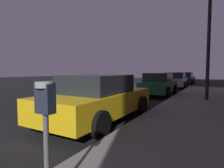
{
  "coord_description": "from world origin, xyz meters",
  "views": [
    {
      "loc": [
        5.99,
        -0.37,
        1.55
      ],
      "look_at": [
        4.22,
        2.81,
        1.29
      ],
      "focal_mm": 29.42,
      "sensor_mm": 36.0,
      "label": 1
    }
  ],
  "objects_px": {
    "car_yellow_cab": "(99,98)",
    "car_green": "(158,84)",
    "car_silver": "(175,80)",
    "car_blue": "(185,78)",
    "street_lamp": "(209,26)",
    "parking_meter": "(45,113)"
  },
  "relations": [
    {
      "from": "car_yellow_cab",
      "to": "car_blue",
      "type": "xyz_separation_m",
      "value": [
        0.0,
        19.35,
        0.01
      ]
    },
    {
      "from": "parking_meter",
      "to": "car_blue",
      "type": "distance_m",
      "value": 22.94
    },
    {
      "from": "parking_meter",
      "to": "car_silver",
      "type": "xyz_separation_m",
      "value": [
        -1.67,
        16.5,
        -0.41
      ]
    },
    {
      "from": "parking_meter",
      "to": "car_blue",
      "type": "height_order",
      "value": "parking_meter"
    },
    {
      "from": "car_blue",
      "to": "street_lamp",
      "type": "distance_m",
      "value": 14.62
    },
    {
      "from": "car_yellow_cab",
      "to": "car_silver",
      "type": "height_order",
      "value": "same"
    },
    {
      "from": "car_blue",
      "to": "street_lamp",
      "type": "height_order",
      "value": "street_lamp"
    },
    {
      "from": "car_yellow_cab",
      "to": "street_lamp",
      "type": "bearing_deg",
      "value": 61.73
    },
    {
      "from": "car_yellow_cab",
      "to": "car_green",
      "type": "xyz_separation_m",
      "value": [
        0.0,
        7.01,
        -0.0
      ]
    },
    {
      "from": "parking_meter",
      "to": "car_silver",
      "type": "bearing_deg",
      "value": 95.8
    },
    {
      "from": "parking_meter",
      "to": "car_yellow_cab",
      "type": "relative_size",
      "value": 0.3
    },
    {
      "from": "car_green",
      "to": "car_silver",
      "type": "xyz_separation_m",
      "value": [
        -0.0,
        5.97,
        0.02
      ]
    },
    {
      "from": "car_yellow_cab",
      "to": "car_silver",
      "type": "xyz_separation_m",
      "value": [
        -0.0,
        12.97,
        0.01
      ]
    },
    {
      "from": "car_green",
      "to": "street_lamp",
      "type": "height_order",
      "value": "street_lamp"
    },
    {
      "from": "car_blue",
      "to": "street_lamp",
      "type": "bearing_deg",
      "value": -78.44
    },
    {
      "from": "car_green",
      "to": "car_blue",
      "type": "xyz_separation_m",
      "value": [
        -0.0,
        12.35,
        0.01
      ]
    },
    {
      "from": "car_green",
      "to": "car_silver",
      "type": "height_order",
      "value": "same"
    },
    {
      "from": "parking_meter",
      "to": "car_yellow_cab",
      "type": "xyz_separation_m",
      "value": [
        -1.67,
        3.52,
        -0.43
      ]
    },
    {
      "from": "car_green",
      "to": "car_silver",
      "type": "distance_m",
      "value": 5.97
    },
    {
      "from": "parking_meter",
      "to": "car_green",
      "type": "height_order",
      "value": "parking_meter"
    },
    {
      "from": "parking_meter",
      "to": "street_lamp",
      "type": "height_order",
      "value": "street_lamp"
    },
    {
      "from": "car_yellow_cab",
      "to": "street_lamp",
      "type": "relative_size",
      "value": 0.8
    }
  ]
}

